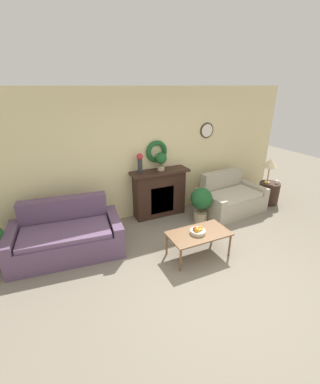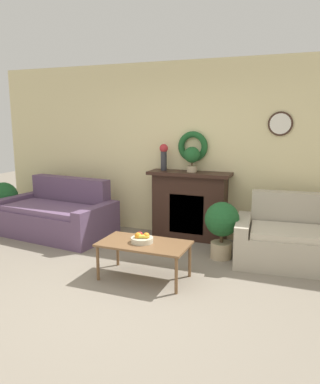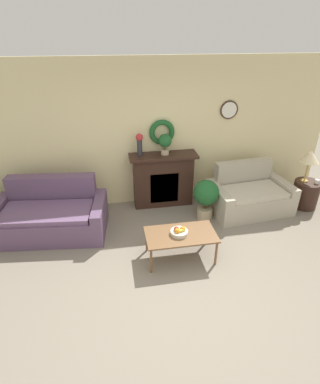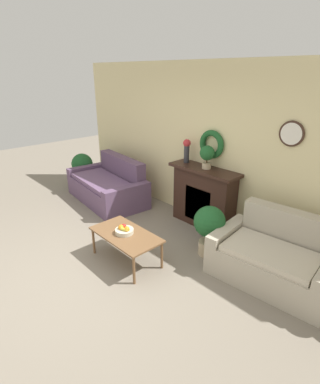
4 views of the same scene
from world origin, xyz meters
name	(u,v)px [view 4 (image 4 of 4)]	position (x,y,z in m)	size (l,w,h in m)	color
ground_plane	(82,277)	(0.00, 0.00, 0.00)	(16.00, 16.00, 0.00)	gray
wall_back	(208,146)	(0.01, 2.51, 1.35)	(6.80, 0.16, 2.70)	beige
fireplace	(204,197)	(0.14, 2.30, 0.53)	(1.26, 0.41, 1.05)	#331E16
couch_left	(109,186)	(-1.90, 1.71, 0.31)	(1.92, 1.16, 0.88)	#604766
loveseat_right	(273,258)	(1.70, 1.81, 0.30)	(1.55, 1.04, 0.87)	#B2A893
coffee_table	(126,236)	(0.10, 0.66, 0.39)	(1.03, 0.56, 0.43)	brown
fruit_bowl	(124,230)	(0.07, 0.66, 0.48)	(0.26, 0.26, 0.12)	beige
vase_on_mantel_left	(187,149)	(-0.29, 2.31, 1.28)	(0.13, 0.13, 0.41)	#2D2D33
potted_plant_on_mantel	(207,155)	(0.17, 2.29, 1.28)	(0.24, 0.24, 0.38)	tan
potted_plant_floor_by_couch	(82,166)	(-3.03, 1.77, 0.48)	(0.49, 0.49, 0.77)	tan
potted_plant_floor_by_loveseat	(209,226)	(0.79, 1.64, 0.47)	(0.46, 0.46, 0.76)	tan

